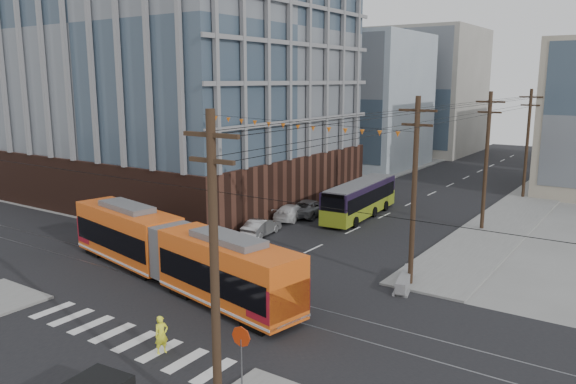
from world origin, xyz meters
TOP-DOWN VIEW (x-y plane):
  - ground at (0.00, 0.00)m, footprint 160.00×160.00m
  - office_building at (-22.00, 23.00)m, footprint 30.00×25.00m
  - bg_bldg_nw_near at (-17.00, 52.00)m, footprint 18.00×16.00m
  - bg_bldg_nw_far at (-14.00, 72.00)m, footprint 16.00×18.00m
  - utility_pole_near at (8.50, -6.00)m, footprint 0.30×0.30m
  - utility_pole_far at (8.50, 56.00)m, footprint 0.30×0.30m
  - streetcar at (-3.39, 3.60)m, footprint 19.90×6.56m
  - city_bus at (-1.67, 24.48)m, footprint 3.22×11.31m
  - parked_car_silver at (-5.22, 14.76)m, footprint 1.84×4.18m
  - parked_car_white at (-6.07, 20.28)m, footprint 2.48×4.79m
  - parked_car_grey at (-5.56, 22.40)m, footprint 3.06×5.46m
  - pedestrian at (2.64, -3.06)m, footprint 0.59×0.73m
  - stop_sign at (7.78, -3.83)m, footprint 0.87×0.87m
  - jersey_barrier at (8.30, 10.72)m, footprint 1.72×3.86m

SIDE VIEW (x-z plane):
  - ground at x=0.00m, z-range 0.00..0.00m
  - jersey_barrier at x=8.30m, z-range 0.00..0.75m
  - parked_car_white at x=-6.07m, z-range 0.00..1.33m
  - parked_car_silver at x=-5.22m, z-range 0.00..1.33m
  - parked_car_grey at x=-5.56m, z-range 0.00..1.44m
  - pedestrian at x=2.64m, z-range 0.00..1.73m
  - stop_sign at x=7.78m, z-range 0.00..2.70m
  - city_bus at x=-1.67m, z-range 0.00..3.16m
  - streetcar at x=-3.39m, z-range 0.00..3.80m
  - utility_pole_near at x=8.50m, z-range 0.00..11.00m
  - utility_pole_far at x=8.50m, z-range 0.00..11.00m
  - bg_bldg_nw_near at x=-17.00m, z-range 0.00..18.00m
  - bg_bldg_nw_far at x=-14.00m, z-range 0.00..20.00m
  - office_building at x=-22.00m, z-range 0.00..28.60m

